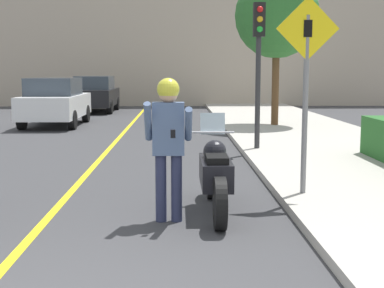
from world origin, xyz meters
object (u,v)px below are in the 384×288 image
at_px(traffic_light, 259,47).
at_px(street_tree, 277,16).
at_px(motorcycle, 215,175).
at_px(parked_car_black, 95,94).
at_px(parked_car_white, 55,102).
at_px(crossing_sign, 306,77).
at_px(person_biker, 168,133).

distance_m(traffic_light, street_tree, 5.81).
xyz_separation_m(motorcycle, parked_car_black, (-4.40, 18.15, 0.34)).
distance_m(street_tree, parked_car_white, 8.14).
bearing_deg(street_tree, crossing_sign, -97.84).
height_order(street_tree, parked_car_black, street_tree).
bearing_deg(parked_car_black, person_biker, -78.51).
relative_size(motorcycle, crossing_sign, 0.81).
height_order(motorcycle, parked_car_black, parked_car_black).
bearing_deg(motorcycle, parked_car_white, 112.31).
xyz_separation_m(traffic_light, parked_car_white, (-6.16, 6.54, -1.60)).
relative_size(street_tree, parked_car_white, 1.18).
height_order(crossing_sign, parked_car_black, crossing_sign).
height_order(person_biker, street_tree, street_tree).
height_order(motorcycle, traffic_light, traffic_light).
height_order(street_tree, parked_car_white, street_tree).
xyz_separation_m(motorcycle, traffic_light, (1.34, 5.22, 1.94)).
relative_size(street_tree, parked_car_black, 1.18).
bearing_deg(crossing_sign, street_tree, 82.16).
distance_m(person_biker, traffic_light, 6.13).
xyz_separation_m(crossing_sign, street_tree, (1.39, 10.12, 1.86)).
distance_m(motorcycle, parked_car_black, 18.68).
relative_size(traffic_light, street_tree, 0.67).
relative_size(motorcycle, street_tree, 0.46).
bearing_deg(crossing_sign, parked_car_white, 118.92).
bearing_deg(street_tree, parked_car_black, 133.85).
bearing_deg(person_biker, motorcycle, 35.07).
bearing_deg(motorcycle, parked_car_black, 103.64).
bearing_deg(person_biker, parked_car_black, 101.49).
relative_size(crossing_sign, traffic_light, 0.85).
bearing_deg(motorcycle, crossing_sign, 23.77).
distance_m(traffic_light, parked_car_black, 14.24).
distance_m(motorcycle, crossing_sign, 1.98).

